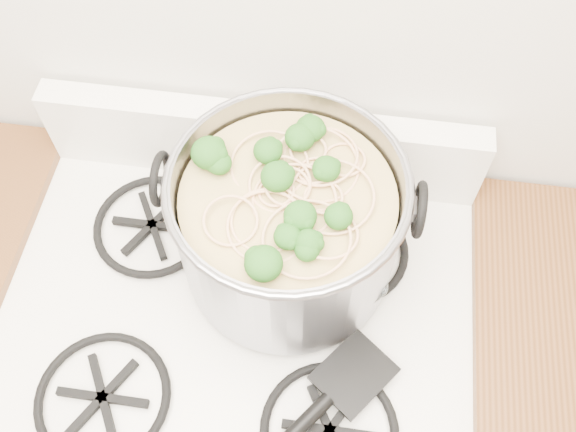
{
  "coord_description": "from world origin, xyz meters",
  "views": [
    {
      "loc": [
        0.14,
        0.9,
        1.87
      ],
      "look_at": [
        0.07,
        1.38,
        1.06
      ],
      "focal_mm": 40.0,
      "sensor_mm": 36.0,
      "label": 1
    }
  ],
  "objects_px": {
    "stock_pot": "(288,224)",
    "spatula": "(354,372)",
    "gas_range": "(249,401)",
    "glass_bowl": "(298,262)"
  },
  "relations": [
    {
      "from": "stock_pot",
      "to": "spatula",
      "type": "height_order",
      "value": "stock_pot"
    },
    {
      "from": "gas_range",
      "to": "spatula",
      "type": "distance_m",
      "value": 0.54
    },
    {
      "from": "spatula",
      "to": "glass_bowl",
      "type": "xyz_separation_m",
      "value": [
        -0.11,
        0.17,
        0.0
      ]
    },
    {
      "from": "stock_pot",
      "to": "spatula",
      "type": "bearing_deg",
      "value": -55.34
    },
    {
      "from": "glass_bowl",
      "to": "gas_range",
      "type": "bearing_deg",
      "value": -130.5
    },
    {
      "from": "gas_range",
      "to": "glass_bowl",
      "type": "bearing_deg",
      "value": 49.5
    },
    {
      "from": "spatula",
      "to": "gas_range",
      "type": "bearing_deg",
      "value": -159.73
    },
    {
      "from": "gas_range",
      "to": "glass_bowl",
      "type": "xyz_separation_m",
      "value": [
        0.09,
        0.11,
        0.5
      ]
    },
    {
      "from": "spatula",
      "to": "glass_bowl",
      "type": "height_order",
      "value": "glass_bowl"
    },
    {
      "from": "gas_range",
      "to": "glass_bowl",
      "type": "relative_size",
      "value": 8.77
    }
  ]
}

